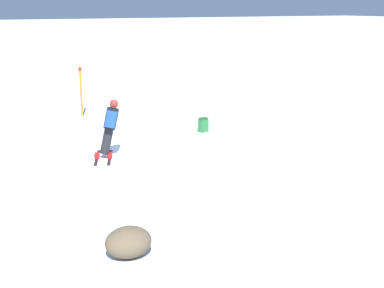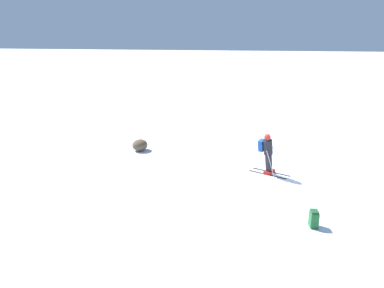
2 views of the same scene
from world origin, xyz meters
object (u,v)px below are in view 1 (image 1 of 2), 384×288
Objects in this scene: skier at (110,126)px; trail_marker at (81,89)px; spare_backpack at (203,125)px; exposed_boulder_0 at (128,242)px.

skier is 6.15m from trail_marker.
spare_backpack is 0.61× the size of exposed_boulder_0.
skier reaches higher than exposed_boulder_0.
spare_backpack is 5.43m from trail_marker.
spare_backpack is at bearing 122.91° from trail_marker.
trail_marker reaches higher than skier.
skier is 3.42× the size of spare_backpack.
exposed_boulder_0 is (1.81, 6.01, -0.67)m from skier.
trail_marker reaches higher than spare_backpack.
skier is 0.86× the size of trail_marker.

